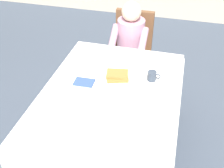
# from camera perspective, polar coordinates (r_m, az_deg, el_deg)

# --- Properties ---
(ground_plane) EXTENTS (14.00, 14.00, 0.00)m
(ground_plane) POSITION_cam_1_polar(r_m,az_deg,el_deg) (2.73, -0.34, -13.96)
(ground_plane) COLOR #3D4756
(dining_table_main) EXTENTS (1.12, 1.52, 0.74)m
(dining_table_main) POSITION_cam_1_polar(r_m,az_deg,el_deg) (2.26, -0.40, -3.60)
(dining_table_main) COLOR white
(dining_table_main) RESTS_ON ground
(chair_diner) EXTENTS (0.44, 0.45, 0.93)m
(chair_diner) POSITION_cam_1_polar(r_m,az_deg,el_deg) (3.28, 4.22, 7.96)
(chair_diner) COLOR brown
(chair_diner) RESTS_ON ground
(diner_person) EXTENTS (0.40, 0.43, 1.12)m
(diner_person) POSITION_cam_1_polar(r_m,az_deg,el_deg) (3.08, 3.75, 8.84)
(diner_person) COLOR #B2849E
(diner_person) RESTS_ON ground
(plate_breakfast) EXTENTS (0.28, 0.28, 0.02)m
(plate_breakfast) POSITION_cam_1_polar(r_m,az_deg,el_deg) (2.34, 0.83, 0.97)
(plate_breakfast) COLOR white
(plate_breakfast) RESTS_ON dining_table_main
(breakfast_stack) EXTENTS (0.21, 0.18, 0.06)m
(breakfast_stack) POSITION_cam_1_polar(r_m,az_deg,el_deg) (2.31, 1.13, 1.71)
(breakfast_stack) COLOR #A36B33
(breakfast_stack) RESTS_ON plate_breakfast
(cup_coffee) EXTENTS (0.11, 0.08, 0.08)m
(cup_coffee) POSITION_cam_1_polar(r_m,az_deg,el_deg) (2.34, 8.39, 1.68)
(cup_coffee) COLOR #333D4C
(cup_coffee) RESTS_ON dining_table_main
(syrup_pitcher) EXTENTS (0.08, 0.08, 0.07)m
(syrup_pitcher) POSITION_cam_1_polar(r_m,az_deg,el_deg) (2.53, -3.59, 4.90)
(syrup_pitcher) COLOR silver
(syrup_pitcher) RESTS_ON dining_table_main
(fork_left_of_plate) EXTENTS (0.03, 0.18, 0.00)m
(fork_left_of_plate) POSITION_cam_1_polar(r_m,az_deg,el_deg) (2.37, -3.75, 1.28)
(fork_left_of_plate) COLOR silver
(fork_left_of_plate) RESTS_ON dining_table_main
(knife_right_of_plate) EXTENTS (0.03, 0.20, 0.00)m
(knife_right_of_plate) POSITION_cam_1_polar(r_m,az_deg,el_deg) (2.29, 5.31, -0.15)
(knife_right_of_plate) COLOR silver
(knife_right_of_plate) RESTS_ON dining_table_main
(spoon_near_edge) EXTENTS (0.15, 0.03, 0.00)m
(spoon_near_edge) POSITION_cam_1_polar(r_m,az_deg,el_deg) (2.09, -1.33, -4.35)
(spoon_near_edge) COLOR silver
(spoon_near_edge) RESTS_ON dining_table_main
(napkin_folded) EXTENTS (0.17, 0.13, 0.01)m
(napkin_folded) POSITION_cam_1_polar(r_m,az_deg,el_deg) (2.32, -5.86, 0.37)
(napkin_folded) COLOR #334C7F
(napkin_folded) RESTS_ON dining_table_main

